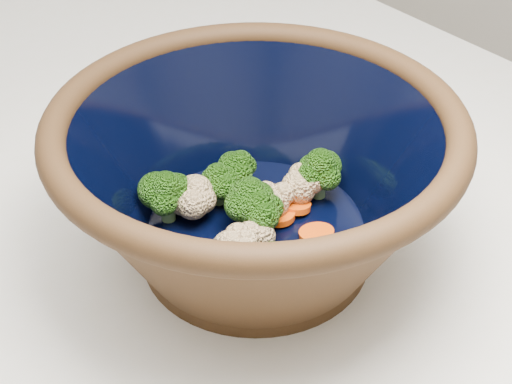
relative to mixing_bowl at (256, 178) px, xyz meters
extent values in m
cylinder|color=black|center=(0.00, 0.00, -0.08)|extent=(0.21, 0.21, 0.01)
torus|color=black|center=(0.00, 0.00, 0.06)|extent=(0.34, 0.34, 0.02)
cylinder|color=black|center=(0.00, 0.00, -0.05)|extent=(0.19, 0.19, 0.00)
cylinder|color=#608442|center=(-0.01, 0.00, -0.04)|extent=(0.01, 0.01, 0.02)
ellipsoid|color=#286112|center=(-0.01, 0.00, -0.02)|extent=(0.04, 0.04, 0.04)
cylinder|color=#608442|center=(-0.01, 0.04, -0.04)|extent=(0.01, 0.01, 0.02)
ellipsoid|color=#286112|center=(-0.01, 0.04, -0.02)|extent=(0.04, 0.04, 0.03)
cylinder|color=#608442|center=(0.07, 0.00, -0.04)|extent=(0.01, 0.01, 0.02)
ellipsoid|color=#286112|center=(0.07, 0.00, -0.02)|extent=(0.04, 0.04, 0.04)
cylinder|color=#608442|center=(-0.06, 0.05, -0.04)|extent=(0.01, 0.01, 0.02)
ellipsoid|color=#286112|center=(-0.06, 0.05, -0.02)|extent=(0.04, 0.04, 0.04)
cylinder|color=#608442|center=(-0.04, -0.08, -0.04)|extent=(0.01, 0.01, 0.02)
ellipsoid|color=#286112|center=(-0.04, -0.08, -0.02)|extent=(0.04, 0.04, 0.03)
cylinder|color=#608442|center=(0.00, -0.01, -0.04)|extent=(0.01, 0.01, 0.02)
ellipsoid|color=#286112|center=(0.00, -0.01, -0.02)|extent=(0.04, 0.04, 0.03)
cylinder|color=#608442|center=(0.02, 0.05, -0.04)|extent=(0.01, 0.01, 0.02)
ellipsoid|color=#286112|center=(0.02, 0.05, -0.02)|extent=(0.03, 0.03, 0.03)
sphere|color=beige|center=(-0.04, 0.04, -0.03)|extent=(0.03, 0.03, 0.03)
sphere|color=beige|center=(0.00, 0.00, -0.04)|extent=(0.03, 0.03, 0.03)
sphere|color=beige|center=(-0.02, -0.03, -0.04)|extent=(0.03, 0.03, 0.03)
sphere|color=beige|center=(0.02, 0.00, -0.04)|extent=(0.03, 0.03, 0.03)
sphere|color=beige|center=(-0.05, -0.03, -0.03)|extent=(0.03, 0.03, 0.03)
sphere|color=beige|center=(-0.04, 0.05, -0.03)|extent=(0.03, 0.03, 0.03)
sphere|color=beige|center=(0.05, 0.00, -0.03)|extent=(0.03, 0.03, 0.03)
sphere|color=beige|center=(0.01, 0.00, -0.04)|extent=(0.03, 0.03, 0.03)
cylinder|color=#F3490A|center=(0.01, 0.02, -0.05)|extent=(0.03, 0.03, 0.01)
cylinder|color=#F3490A|center=(0.02, -0.01, -0.05)|extent=(0.03, 0.03, 0.01)
cylinder|color=#F3490A|center=(0.04, -0.01, -0.05)|extent=(0.03, 0.03, 0.01)
cylinder|color=#F3490A|center=(0.03, -0.05, -0.05)|extent=(0.03, 0.03, 0.01)
cylinder|color=#F3490A|center=(0.02, 0.00, -0.05)|extent=(0.03, 0.03, 0.01)
camera|label=1|loc=(-0.29, -0.38, 0.36)|focal=50.00mm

